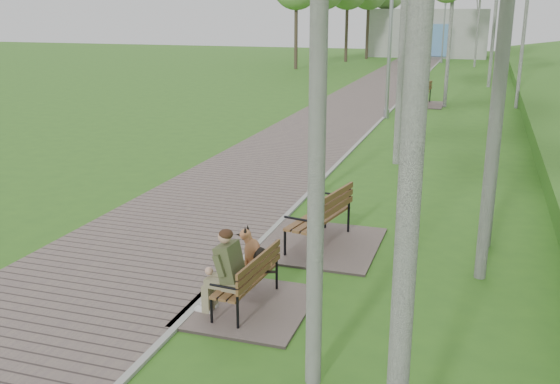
{
  "coord_description": "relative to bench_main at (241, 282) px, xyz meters",
  "views": [
    {
      "loc": [
        3.55,
        -6.02,
        4.02
      ],
      "look_at": [
        0.39,
        3.69,
        1.01
      ],
      "focal_mm": 40.0,
      "sensor_mm": 36.0,
      "label": 1
    }
  ],
  "objects": [
    {
      "name": "building_north",
      "position": [
        -2.1,
        49.66,
        1.6
      ],
      "size": [
        10.0,
        5.2,
        4.0
      ],
      "color": "#9E9E99",
      "rests_on": "ground"
    },
    {
      "name": "ground",
      "position": [
        -0.6,
        -1.32,
        -0.4
      ],
      "size": [
        120.0,
        120.0,
        0.0
      ],
      "primitive_type": "plane",
      "color": "#366920",
      "rests_on": "ground"
    },
    {
      "name": "lamp_post_third",
      "position": [
        -0.29,
        30.01,
        1.81
      ],
      "size": [
        0.18,
        0.18,
        4.73
      ],
      "color": "#919398",
      "rests_on": "ground"
    },
    {
      "name": "lamp_post_near",
      "position": [
        -0.4,
        5.75,
        2.19
      ],
      "size": [
        0.21,
        0.21,
        5.54
      ],
      "color": "#919398",
      "rests_on": "ground"
    },
    {
      "name": "bench_third",
      "position": [
        0.31,
        20.22,
        -0.17
      ],
      "size": [
        2.0,
        2.23,
        1.23
      ],
      "color": "#6C5B57",
      "rests_on": "ground"
    },
    {
      "name": "bench_second",
      "position": [
        0.4,
        2.68,
        -0.17
      ],
      "size": [
        2.02,
        2.24,
        1.24
      ],
      "color": "#6C5B57",
      "rests_on": "ground"
    },
    {
      "name": "bench_main",
      "position": [
        0.0,
        0.0,
        0.0
      ],
      "size": [
        1.65,
        1.83,
        1.44
      ],
      "color": "#6C5B57",
      "rests_on": "ground"
    },
    {
      "name": "lamp_post_far",
      "position": [
        -0.36,
        42.93,
        1.68
      ],
      "size": [
        0.17,
        0.17,
        4.46
      ],
      "color": "#919398",
      "rests_on": "ground"
    },
    {
      "name": "lamp_post_second",
      "position": [
        -0.52,
        16.4,
        2.38
      ],
      "size": [
        0.23,
        0.23,
        5.94
      ],
      "color": "#919398",
      "rests_on": "ground"
    },
    {
      "name": "walkway",
      "position": [
        -2.35,
        20.18,
        -0.38
      ],
      "size": [
        3.5,
        67.0,
        0.04
      ],
      "primitive_type": "cube",
      "color": "#6C5B57",
      "rests_on": "ground"
    },
    {
      "name": "kerb",
      "position": [
        -0.6,
        20.18,
        -0.37
      ],
      "size": [
        0.1,
        67.0,
        0.05
      ],
      "primitive_type": "cube",
      "color": "#999993",
      "rests_on": "ground"
    },
    {
      "name": "pedestrian_near",
      "position": [
        -1.25,
        34.76,
        0.45
      ],
      "size": [
        0.71,
        0.57,
        1.7
      ],
      "primitive_type": "imported",
      "rotation": [
        0.0,
        0.0,
        3.45
      ],
      "color": "silver",
      "rests_on": "ground"
    }
  ]
}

